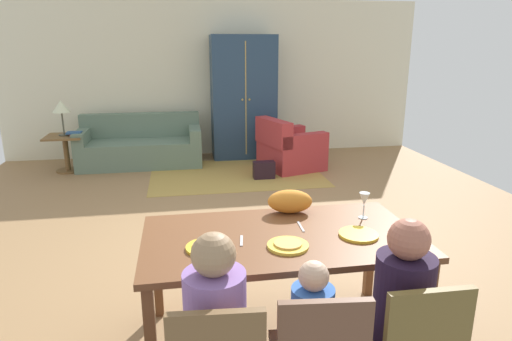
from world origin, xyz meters
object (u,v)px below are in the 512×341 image
at_px(wine_glass, 364,200).
at_px(side_table, 66,148).
at_px(cat, 290,201).
at_px(book_lower, 78,134).
at_px(person_woman, 397,322).
at_px(armoire, 243,98).
at_px(handbag, 264,170).
at_px(dining_table, 281,245).
at_px(table_lamp, 61,108).
at_px(plate_near_child, 288,246).
at_px(plate_near_woman, 359,235).
at_px(couch, 141,147).
at_px(plate_near_man, 207,247).
at_px(book_upper, 74,133).
at_px(armchair, 289,149).

distance_m(wine_glass, side_table, 5.38).
height_order(cat, book_lower, cat).
relative_size(person_woman, side_table, 1.91).
relative_size(armoire, handbag, 6.56).
distance_m(dining_table, armoire, 5.16).
bearing_deg(wine_glass, table_lamp, 124.12).
distance_m(armoire, handbag, 1.69).
bearing_deg(wine_glass, plate_near_child, -150.24).
distance_m(plate_near_child, book_lower, 5.28).
bearing_deg(plate_near_woman, wine_glass, 62.03).
xyz_separation_m(cat, couch, (-1.41, 4.50, -0.54)).
bearing_deg(plate_near_man, book_lower, 109.64).
height_order(person_woman, cat, person_woman).
height_order(cat, couch, cat).
distance_m(book_lower, book_upper, 0.06).
xyz_separation_m(cat, side_table, (-2.52, 4.24, -0.47)).
bearing_deg(armchair, person_woman, -97.30).
distance_m(side_table, book_upper, 0.29).
height_order(plate_near_man, book_upper, plate_near_man).
bearing_deg(plate_near_man, wine_glass, 15.11).
height_order(plate_near_woman, cat, cat).
bearing_deg(couch, person_woman, -72.53).
height_order(armoire, book_lower, armoire).
xyz_separation_m(wine_glass, armchair, (0.47, 4.02, -0.57)).
distance_m(book_upper, handbag, 3.01).
xyz_separation_m(dining_table, book_upper, (-2.22, 4.60, -0.07)).
distance_m(wine_glass, table_lamp, 5.36).
bearing_deg(plate_near_child, table_lamp, 116.35).
bearing_deg(side_table, handbag, -16.81).
height_order(wine_glass, person_woman, person_woman).
bearing_deg(side_table, cat, -59.24).
height_order(plate_near_man, side_table, plate_near_man).
xyz_separation_m(armchair, side_table, (-3.48, 0.42, 0.06)).
xyz_separation_m(book_lower, book_upper, (-0.05, -0.03, 0.03)).
bearing_deg(dining_table, couch, 104.48).
height_order(armoire, side_table, armoire).
bearing_deg(book_lower, plate_near_man, -70.36).
height_order(plate_near_man, wine_glass, wine_glass).
relative_size(cat, handbag, 1.00).
xyz_separation_m(dining_table, couch, (-1.26, 4.87, -0.39)).
height_order(plate_near_child, book_upper, plate_near_child).
height_order(book_lower, handbag, book_lower).
bearing_deg(plate_near_child, plate_near_man, 172.89).
bearing_deg(cat, armchair, 84.66).
bearing_deg(dining_table, book_upper, 115.79).
bearing_deg(plate_near_child, plate_near_woman, 9.44).
relative_size(couch, book_lower, 8.94).
height_order(armchair, handbag, armchair).
bearing_deg(plate_near_man, cat, 38.02).
distance_m(plate_near_man, wine_glass, 1.16).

